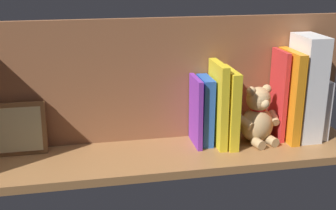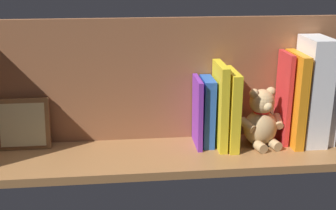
# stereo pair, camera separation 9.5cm
# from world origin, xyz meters

# --- Properties ---
(ground_plane) EXTENTS (1.06, 0.24, 0.02)m
(ground_plane) POSITION_xyz_m (0.00, 0.00, -0.01)
(ground_plane) COLOR #9E6B3D
(shelf_back_panel) EXTENTS (1.06, 0.02, 0.34)m
(shelf_back_panel) POSITION_xyz_m (0.00, -0.10, 0.17)
(shelf_back_panel) COLOR #905837
(shelf_back_panel) RESTS_ON ground_plane
(book_0) EXTENTS (0.02, 0.11, 0.17)m
(book_0) POSITION_xyz_m (-0.45, -0.03, 0.09)
(book_0) COLOR silver
(book_0) RESTS_ON ground_plane
(dictionary_thick_white) EXTENTS (0.06, 0.12, 0.30)m
(dictionary_thick_white) POSITION_xyz_m (-0.40, -0.03, 0.15)
(dictionary_thick_white) COLOR white
(dictionary_thick_white) RESTS_ON ground_plane
(book_1) EXTENTS (0.03, 0.13, 0.26)m
(book_1) POSITION_xyz_m (-0.35, -0.02, 0.13)
(book_1) COLOR orange
(book_1) RESTS_ON ground_plane
(book_2) EXTENTS (0.01, 0.10, 0.25)m
(book_2) POSITION_xyz_m (-0.33, -0.04, 0.13)
(book_2) COLOR red
(book_2) RESTS_ON ground_plane
(teddy_bear) EXTENTS (0.13, 0.12, 0.16)m
(teddy_bear) POSITION_xyz_m (-0.26, -0.02, 0.07)
(teddy_bear) COLOR tan
(teddy_bear) RESTS_ON ground_plane
(book_3) EXTENTS (0.03, 0.13, 0.21)m
(book_3) POSITION_xyz_m (-0.17, -0.02, 0.11)
(book_3) COLOR yellow
(book_3) RESTS_ON ground_plane
(book_4) EXTENTS (0.02, 0.13, 0.23)m
(book_4) POSITION_xyz_m (-0.14, -0.03, 0.12)
(book_4) COLOR yellow
(book_4) RESTS_ON ground_plane
(book_5) EXTENTS (0.03, 0.09, 0.19)m
(book_5) POSITION_xyz_m (-0.11, -0.04, 0.09)
(book_5) COLOR blue
(book_5) RESTS_ON ground_plane
(book_6) EXTENTS (0.01, 0.11, 0.19)m
(book_6) POSITION_xyz_m (-0.08, -0.04, 0.10)
(book_6) COLOR purple
(book_6) RESTS_ON ground_plane
(picture_frame_leaning) EXTENTS (0.14, 0.04, 0.14)m
(picture_frame_leaning) POSITION_xyz_m (0.39, -0.07, 0.07)
(picture_frame_leaning) COLOR brown
(picture_frame_leaning) RESTS_ON ground_plane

